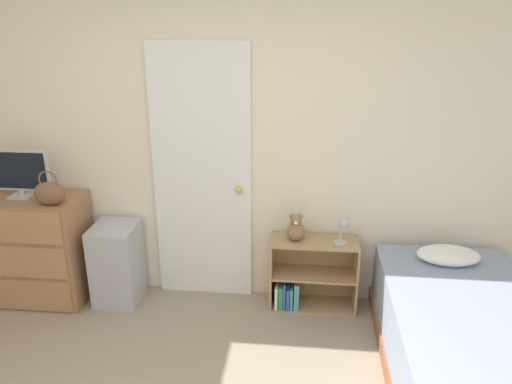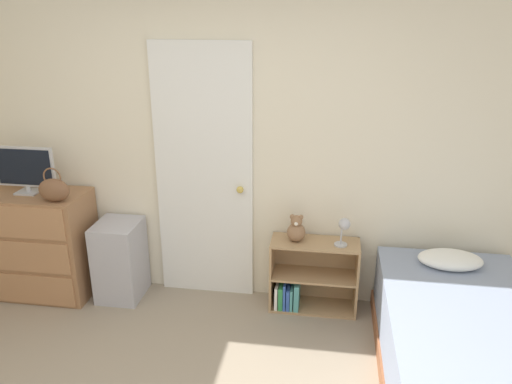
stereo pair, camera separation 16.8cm
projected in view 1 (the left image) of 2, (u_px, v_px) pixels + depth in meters
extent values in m
cube|color=beige|center=(224.00, 146.00, 3.89)|extent=(10.00, 0.06, 2.55)
cube|color=white|center=(202.00, 177.00, 3.94)|extent=(0.78, 0.04, 2.07)
sphere|color=gold|center=(239.00, 190.00, 3.90)|extent=(0.06, 0.06, 0.06)
cube|color=#996B47|center=(29.00, 248.00, 4.07)|extent=(0.93, 0.46, 0.89)
cube|color=#AB774F|center=(19.00, 295.00, 3.95)|extent=(0.86, 0.01, 0.26)
cube|color=#AB774F|center=(13.00, 262.00, 3.85)|extent=(0.86, 0.01, 0.26)
cube|color=#AB774F|center=(7.00, 227.00, 3.75)|extent=(0.86, 0.01, 0.26)
cube|color=#B7B7BC|center=(23.00, 195.00, 3.93)|extent=(0.17, 0.16, 0.01)
cylinder|color=#B7B7BC|center=(22.00, 192.00, 3.92)|extent=(0.04, 0.04, 0.04)
cube|color=#B7B7BC|center=(18.00, 170.00, 3.85)|extent=(0.49, 0.02, 0.33)
cube|color=black|center=(17.00, 171.00, 3.84)|extent=(0.46, 0.01, 0.29)
ellipsoid|color=brown|center=(50.00, 194.00, 3.73)|extent=(0.24, 0.13, 0.18)
torus|color=brown|center=(48.00, 180.00, 3.69)|extent=(0.15, 0.01, 0.15)
cube|color=#ADADB7|center=(117.00, 263.00, 4.07)|extent=(0.35, 0.39, 0.66)
cube|color=tan|center=(272.00, 272.00, 4.01)|extent=(0.02, 0.28, 0.59)
cube|color=tan|center=(356.00, 276.00, 3.95)|extent=(0.02, 0.28, 0.59)
cube|color=tan|center=(312.00, 304.00, 4.08)|extent=(0.65, 0.28, 0.02)
cube|color=tan|center=(313.00, 274.00, 3.98)|extent=(0.65, 0.28, 0.02)
cube|color=tan|center=(315.00, 242.00, 3.88)|extent=(0.65, 0.28, 0.02)
cube|color=tan|center=(313.00, 266.00, 4.11)|extent=(0.69, 0.01, 0.59)
cube|color=white|center=(277.00, 294.00, 4.04)|extent=(0.02, 0.19, 0.19)
cube|color=#338C4C|center=(281.00, 294.00, 4.03)|extent=(0.04, 0.17, 0.19)
cube|color=#3359B2|center=(285.00, 293.00, 4.02)|extent=(0.02, 0.16, 0.22)
cube|color=#3359B2|center=(289.00, 294.00, 4.05)|extent=(0.03, 0.23, 0.18)
cube|color=teal|center=(292.00, 295.00, 4.02)|extent=(0.02, 0.18, 0.18)
cube|color=teal|center=(297.00, 292.00, 4.03)|extent=(0.04, 0.22, 0.23)
sphere|color=#8C6647|center=(296.00, 231.00, 3.87)|extent=(0.14, 0.14, 0.14)
sphere|color=#8C6647|center=(296.00, 220.00, 3.84)|extent=(0.09, 0.09, 0.09)
sphere|color=silver|center=(296.00, 223.00, 3.80)|extent=(0.03, 0.03, 0.03)
sphere|color=#8C6647|center=(292.00, 216.00, 3.83)|extent=(0.04, 0.04, 0.04)
sphere|color=#8C6647|center=(301.00, 216.00, 3.82)|extent=(0.04, 0.04, 0.04)
cylinder|color=#B2B2B7|center=(340.00, 243.00, 3.83)|extent=(0.10, 0.10, 0.01)
cylinder|color=#B2B2B7|center=(341.00, 233.00, 3.81)|extent=(0.01, 0.01, 0.15)
sphere|color=#B2B2B7|center=(344.00, 222.00, 3.76)|extent=(0.09, 0.09, 0.09)
cube|color=brown|center=(466.00, 380.00, 3.18)|extent=(1.01, 1.97, 0.12)
cube|color=#8C99B2|center=(472.00, 345.00, 3.08)|extent=(0.98, 1.91, 0.41)
ellipsoid|color=white|center=(448.00, 255.00, 3.66)|extent=(0.45, 0.28, 0.12)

